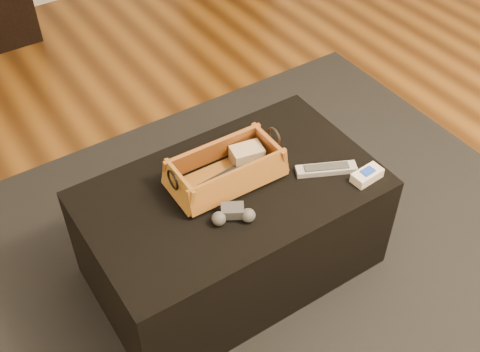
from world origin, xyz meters
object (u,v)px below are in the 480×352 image
tv_remote (223,179)px  wicker_basket (226,170)px  ottoman (232,229)px  game_controller (233,214)px  cream_gadget (367,175)px  silver_remote (326,169)px

tv_remote → wicker_basket: bearing=30.9°
ottoman → wicker_basket: size_ratio=2.51×
wicker_basket → game_controller: size_ratio=2.73×
ottoman → tv_remote: size_ratio=4.84×
wicker_basket → cream_gadget: (0.40, -0.26, -0.03)m
silver_remote → cream_gadget: cream_gadget is taller
ottoman → tv_remote: 0.24m
ottoman → cream_gadget: size_ratio=8.89×
ottoman → tv_remote: (-0.02, 0.03, 0.23)m
tv_remote → silver_remote: tv_remote is taller
wicker_basket → game_controller: (-0.08, -0.16, -0.02)m
tv_remote → silver_remote: (0.33, -0.14, -0.01)m
wicker_basket → game_controller: bearing=-115.0°
ottoman → silver_remote: silver_remote is taller
cream_gadget → wicker_basket: bearing=147.3°
tv_remote → wicker_basket: (0.02, 0.01, 0.02)m
wicker_basket → cream_gadget: wicker_basket is taller
ottoman → cream_gadget: (0.41, -0.22, 0.23)m
ottoman → wicker_basket: bearing=84.8°
tv_remote → game_controller: size_ratio=1.41×
ottoman → cream_gadget: cream_gadget is taller
ottoman → tv_remote: bearing=120.2°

